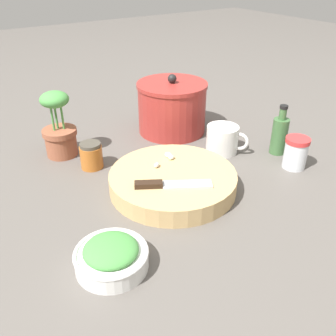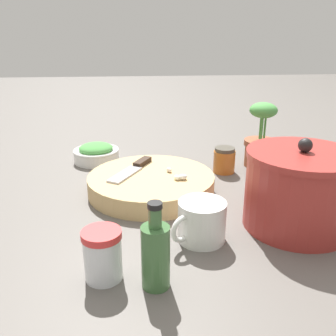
% 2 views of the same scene
% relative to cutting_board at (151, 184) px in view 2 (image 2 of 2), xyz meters
% --- Properties ---
extents(ground_plane, '(5.00, 5.00, 0.00)m').
position_rel_cutting_board_xyz_m(ground_plane, '(0.04, 0.05, -0.02)').
color(ground_plane, '#56514C').
extents(cutting_board, '(0.32, 0.32, 0.05)m').
position_rel_cutting_board_xyz_m(cutting_board, '(0.00, 0.00, 0.00)').
color(cutting_board, tan).
rests_on(cutting_board, ground_plane).
extents(chef_knife, '(0.17, 0.11, 0.01)m').
position_rel_cutting_board_xyz_m(chef_knife, '(-0.04, -0.04, 0.03)').
color(chef_knife, black).
rests_on(chef_knife, cutting_board).
extents(garlic_cloves, '(0.08, 0.05, 0.01)m').
position_rel_cutting_board_xyz_m(garlic_cloves, '(0.02, 0.06, 0.03)').
color(garlic_cloves, silver).
rests_on(garlic_cloves, cutting_board).
extents(herb_bowl, '(0.14, 0.14, 0.06)m').
position_rel_cutting_board_xyz_m(herb_bowl, '(-0.25, -0.16, 0.00)').
color(herb_bowl, silver).
rests_on(herb_bowl, ground_plane).
extents(spice_jar, '(0.07, 0.07, 0.09)m').
position_rel_cutting_board_xyz_m(spice_jar, '(0.34, -0.09, 0.02)').
color(spice_jar, silver).
rests_on(spice_jar, ground_plane).
extents(coffee_mug, '(0.10, 0.11, 0.08)m').
position_rel_cutting_board_xyz_m(coffee_mug, '(0.24, 0.09, 0.02)').
color(coffee_mug, silver).
rests_on(coffee_mug, ground_plane).
extents(honey_jar, '(0.06, 0.06, 0.07)m').
position_rel_cutting_board_xyz_m(honey_jar, '(-0.12, 0.22, 0.01)').
color(honey_jar, '#B26023').
rests_on(honey_jar, ground_plane).
extents(oil_bottle, '(0.05, 0.05, 0.15)m').
position_rel_cutting_board_xyz_m(oil_bottle, '(0.37, -0.01, 0.04)').
color(oil_bottle, '#3D6638').
rests_on(oil_bottle, ground_plane).
extents(stock_pot, '(0.23, 0.23, 0.19)m').
position_rel_cutting_board_xyz_m(stock_pot, '(0.20, 0.30, 0.06)').
color(stock_pot, '#9E2D28').
rests_on(stock_pot, ground_plane).
extents(potted_herb, '(0.10, 0.10, 0.19)m').
position_rel_cutting_board_xyz_m(potted_herb, '(-0.17, 0.33, 0.06)').
color(potted_herb, '#935138').
rests_on(potted_herb, ground_plane).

